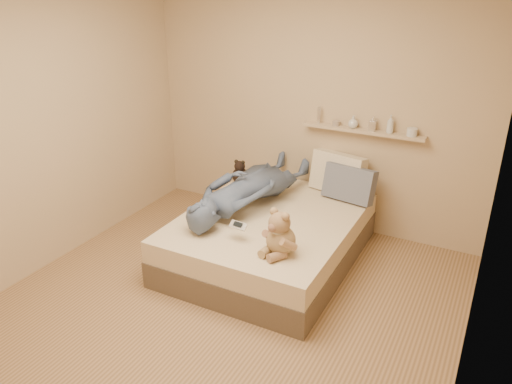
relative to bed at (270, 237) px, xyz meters
The scene contains 10 objects.
room 1.42m from the bed, 90.00° to the right, with size 3.80×3.80×3.80m.
bed is the anchor object (origin of this frame).
game_console 0.64m from the bed, 93.84° to the right, with size 0.16×0.08×0.05m.
teddy_bear 0.78m from the bed, 57.66° to the right, with size 0.31×0.32×0.39m.
dark_plush 0.91m from the bed, 138.48° to the left, with size 0.17×0.17×0.26m.
pillow_cream 1.00m from the bed, 66.81° to the left, with size 0.55×0.16×0.40m, color beige.
pillow_grey 0.95m from the bed, 52.85° to the left, with size 0.50×0.14×0.34m, color slate.
person 0.52m from the bed, 160.42° to the left, with size 0.58×1.60×0.38m, color #485371.
wall_shelf 1.38m from the bed, 58.82° to the left, with size 1.20×0.12×0.03m, color tan.
shelf_bottles 1.46m from the bed, 55.36° to the left, with size 0.99×0.14×0.17m.
Camera 1 is at (1.80, -2.79, 2.50)m, focal length 35.00 mm.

